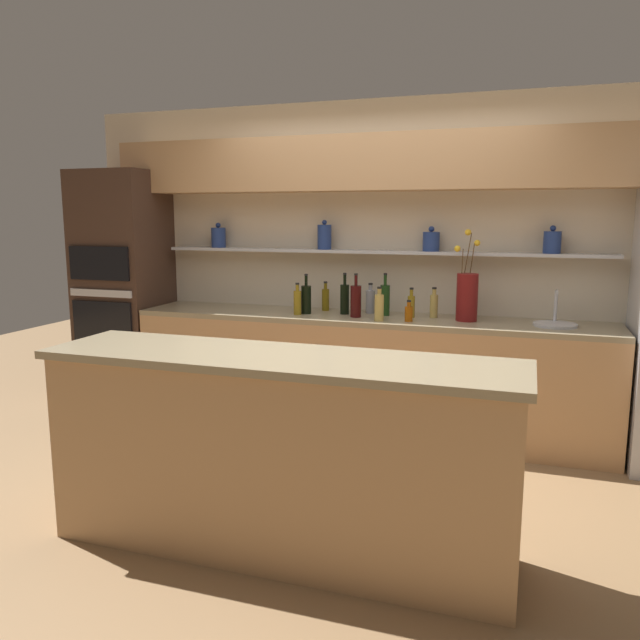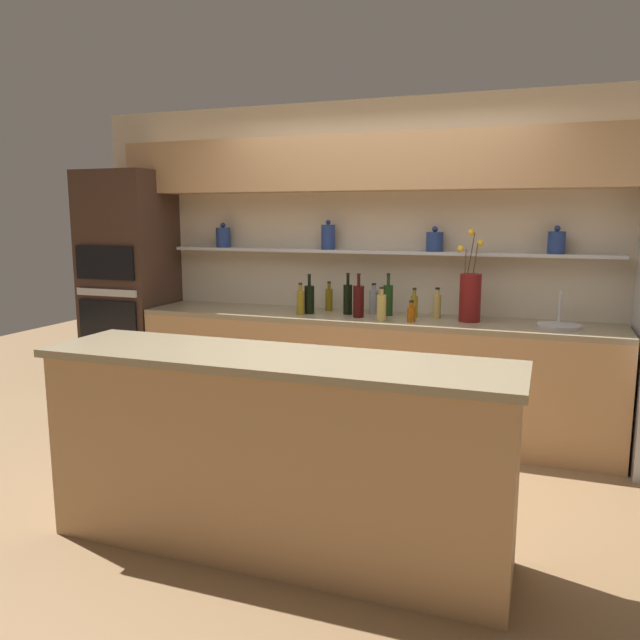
# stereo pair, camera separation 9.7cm
# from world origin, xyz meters

# --- Properties ---
(ground_plane) EXTENTS (12.00, 12.00, 0.00)m
(ground_plane) POSITION_xyz_m (0.00, 0.00, 0.00)
(ground_plane) COLOR olive
(back_wall_unit) EXTENTS (5.20, 0.44, 2.60)m
(back_wall_unit) POSITION_xyz_m (-0.00, 1.53, 1.55)
(back_wall_unit) COLOR beige
(back_wall_unit) RESTS_ON ground_plane
(back_counter_unit) EXTENTS (3.70, 0.62, 0.92)m
(back_counter_unit) POSITION_xyz_m (-0.04, 1.24, 0.46)
(back_counter_unit) COLOR tan
(back_counter_unit) RESTS_ON ground_plane
(island_counter) EXTENTS (2.40, 0.61, 1.02)m
(island_counter) POSITION_xyz_m (0.00, -0.66, 0.51)
(island_counter) COLOR tan
(island_counter) RESTS_ON ground_plane
(oven_tower) EXTENTS (0.69, 0.64, 2.07)m
(oven_tower) POSITION_xyz_m (-2.26, 1.24, 1.04)
(oven_tower) COLOR #3D281E
(oven_tower) RESTS_ON ground_plane
(flower_vase) EXTENTS (0.18, 0.17, 0.67)m
(flower_vase) POSITION_xyz_m (0.72, 1.27, 1.11)
(flower_vase) COLOR maroon
(flower_vase) RESTS_ON back_counter_unit
(sink_fixture) EXTENTS (0.30, 0.30, 0.25)m
(sink_fixture) POSITION_xyz_m (1.34, 1.25, 0.94)
(sink_fixture) COLOR #B7B7BC
(sink_fixture) RESTS_ON back_counter_unit
(bottle_wine_0) EXTENTS (0.08, 0.08, 0.33)m
(bottle_wine_0) POSITION_xyz_m (0.08, 1.33, 1.05)
(bottle_wine_0) COLOR #193814
(bottle_wine_0) RESTS_ON back_counter_unit
(bottle_sauce_1) EXTENTS (0.06, 0.06, 0.16)m
(bottle_sauce_1) POSITION_xyz_m (0.32, 1.10, 0.98)
(bottle_sauce_1) COLOR #9E4C0A
(bottle_sauce_1) RESTS_ON back_counter_unit
(bottle_oil_2) EXTENTS (0.06, 0.06, 0.25)m
(bottle_oil_2) POSITION_xyz_m (-0.58, 1.14, 1.02)
(bottle_oil_2) COLOR olive
(bottle_oil_2) RESTS_ON back_counter_unit
(bottle_wine_3) EXTENTS (0.07, 0.07, 0.33)m
(bottle_wine_3) POSITION_xyz_m (-0.23, 1.29, 1.04)
(bottle_wine_3) COLOR black
(bottle_wine_3) RESTS_ON back_counter_unit
(bottle_spirit_4) EXTENTS (0.07, 0.07, 0.24)m
(bottle_spirit_4) POSITION_xyz_m (-0.05, 1.40, 1.02)
(bottle_spirit_4) COLOR gray
(bottle_spirit_4) RESTS_ON back_counter_unit
(bottle_wine_5) EXTENTS (0.08, 0.08, 0.32)m
(bottle_wine_5) POSITION_xyz_m (-0.53, 1.21, 1.04)
(bottle_wine_5) COLOR black
(bottle_wine_5) RESTS_ON back_counter_unit
(bottle_oil_6) EXTENTS (0.06, 0.06, 0.23)m
(bottle_oil_6) POSITION_xyz_m (0.30, 1.29, 1.01)
(bottle_oil_6) COLOR olive
(bottle_oil_6) RESTS_ON back_counter_unit
(bottle_oil_7) EXTENTS (0.06, 0.06, 0.24)m
(bottle_oil_7) POSITION_xyz_m (-0.43, 1.41, 1.02)
(bottle_oil_7) COLOR brown
(bottle_oil_7) RESTS_ON back_counter_unit
(bottle_wine_8) EXTENTS (0.08, 0.08, 0.34)m
(bottle_wine_8) POSITION_xyz_m (-0.11, 1.17, 1.05)
(bottle_wine_8) COLOR #380C0C
(bottle_wine_8) RESTS_ON back_counter_unit
(bottle_spirit_9) EXTENTS (0.07, 0.07, 0.26)m
(bottle_spirit_9) POSITION_xyz_m (0.10, 1.06, 1.03)
(bottle_spirit_9) COLOR tan
(bottle_spirit_9) RESTS_ON back_counter_unit
(bottle_spirit_10) EXTENTS (0.06, 0.06, 0.23)m
(bottle_spirit_10) POSITION_xyz_m (0.46, 1.34, 1.02)
(bottle_spirit_10) COLOR tan
(bottle_spirit_10) RESTS_ON back_counter_unit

